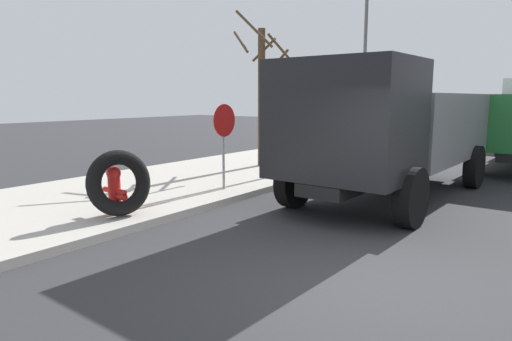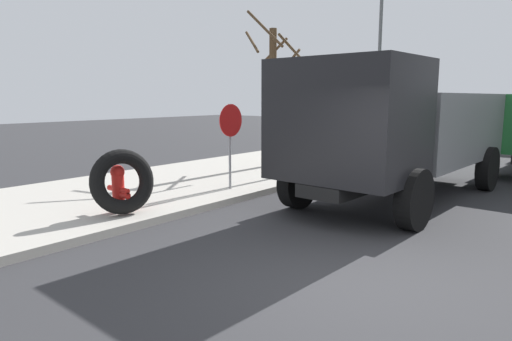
{
  "view_description": "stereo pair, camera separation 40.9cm",
  "coord_description": "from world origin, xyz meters",
  "views": [
    {
      "loc": [
        -5.09,
        -2.14,
        2.31
      ],
      "look_at": [
        1.19,
        2.42,
        1.06
      ],
      "focal_mm": 31.73,
      "sensor_mm": 36.0,
      "label": 1
    },
    {
      "loc": [
        -4.84,
        -2.46,
        2.31
      ],
      "look_at": [
        1.19,
        2.42,
        1.06
      ],
      "focal_mm": 31.73,
      "sensor_mm": 36.0,
      "label": 2
    }
  ],
  "objects": [
    {
      "name": "dump_truck_gray",
      "position": [
        5.05,
        1.41,
        1.61
      ],
      "size": [
        7.09,
        3.02,
        3.0
      ],
      "color": "slate",
      "rests_on": "ground"
    },
    {
      "name": "ground_plane",
      "position": [
        0.0,
        0.0,
        0.0
      ],
      "size": [
        80.0,
        80.0,
        0.0
      ],
      "primitive_type": "plane",
      "color": "#2D2D30"
    },
    {
      "name": "loose_tire",
      "position": [
        -0.01,
        4.64,
        0.77
      ],
      "size": [
        1.29,
        0.73,
        1.24
      ],
      "primitive_type": "torus",
      "rotation": [
        1.42,
        0.0,
        -0.24
      ],
      "color": "black",
      "rests_on": "sidewalk_curb"
    },
    {
      "name": "street_light_pole",
      "position": [
        10.66,
        4.48,
        3.63
      ],
      "size": [
        0.12,
        0.12,
        6.95
      ],
      "primitive_type": "cylinder",
      "color": "#595B5E",
      "rests_on": "sidewalk_curb"
    },
    {
      "name": "sidewalk_curb",
      "position": [
        0.0,
        6.5,
        0.07
      ],
      "size": [
        36.0,
        5.0,
        0.15
      ],
      "primitive_type": "cube",
      "color": "#ADA89E",
      "rests_on": "ground"
    },
    {
      "name": "stop_sign",
      "position": [
        3.03,
        4.69,
        1.54
      ],
      "size": [
        0.76,
        0.08,
        2.01
      ],
      "color": "gray",
      "rests_on": "sidewalk_curb"
    },
    {
      "name": "bare_tree",
      "position": [
        6.67,
        6.18,
        2.55
      ],
      "size": [
        1.71,
        1.73,
        4.75
      ],
      "color": "#4C3823",
      "rests_on": "sidewalk_curb"
    },
    {
      "name": "fire_hydrant",
      "position": [
        0.04,
        4.84,
        0.63
      ],
      "size": [
        0.26,
        0.6,
        0.91
      ],
      "color": "red",
      "rests_on": "sidewalk_curb"
    }
  ]
}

